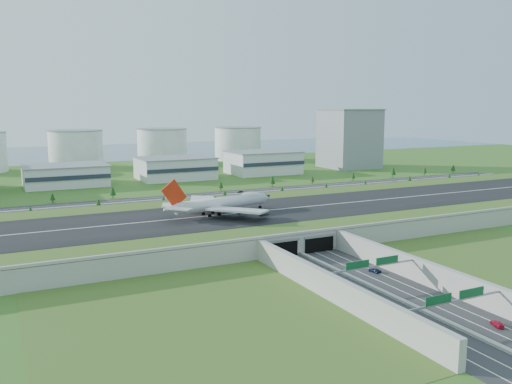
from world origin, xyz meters
name	(u,v)px	position (x,y,z in m)	size (l,w,h in m)	color
ground	(247,229)	(0.00, 0.00, 0.00)	(1200.00, 1200.00, 0.00)	#335B1C
airfield_deck	(247,221)	(0.00, -0.09, 4.12)	(520.00, 100.00, 9.20)	gray
underpass_road	(381,282)	(0.00, -99.42, 3.43)	(38.80, 120.40, 8.00)	#28282B
sign_gantry_near	(372,267)	(0.00, -95.04, 6.95)	(38.70, 0.70, 9.80)	gray
sign_gantry_far	(455,302)	(0.00, -130.04, 6.95)	(38.70, 0.70, 9.80)	gray
north_expressway	(184,199)	(0.00, 95.00, 0.06)	(560.00, 36.00, 0.12)	#28282B
tree_row	(214,190)	(20.46, 94.71, 4.37)	(498.94, 48.59, 8.45)	#3D2819
hangar_mid_a	(65,175)	(-60.00, 190.00, 7.50)	(58.00, 42.00, 15.00)	silver
hangar_mid_b	(175,168)	(25.00, 190.00, 8.50)	(58.00, 42.00, 17.00)	silver
hangar_mid_c	(263,163)	(105.00, 190.00, 9.50)	(58.00, 42.00, 19.00)	silver
office_tower	(349,139)	(200.00, 195.00, 27.50)	(46.00, 46.00, 55.00)	gray
fuel_tank_b	(76,149)	(-35.00, 310.00, 17.50)	(50.00, 50.00, 35.00)	silver
fuel_tank_c	(162,146)	(50.00, 310.00, 17.50)	(50.00, 50.00, 35.00)	silver
fuel_tank_d	(238,144)	(135.00, 310.00, 17.50)	(50.00, 50.00, 35.00)	silver
bay_water	(86,152)	(0.00, 480.00, 0.03)	(1200.00, 260.00, 0.06)	#3E5C77
boeing_747	(221,203)	(-12.73, 2.07, 13.43)	(61.00, 57.13, 19.04)	silver
car_0	(332,280)	(-8.68, -84.89, 0.79)	(1.59, 3.96, 1.35)	#B2B1B5
car_1	(395,311)	(-8.08, -115.90, 0.86)	(1.56, 4.48, 1.48)	white
car_2	(375,270)	(11.37, -82.22, 0.81)	(2.28, 4.94, 1.37)	#0C1A3D
car_3	(497,324)	(10.52, -135.32, 0.85)	(2.04, 5.01, 1.45)	#AF102C
car_5	(240,192)	(42.22, 100.62, 0.79)	(1.42, 4.06, 1.34)	black
car_6	(395,182)	(167.49, 89.53, 0.94)	(2.73, 5.93, 1.65)	silver
car_7	(169,197)	(-7.58, 101.20, 0.94)	(2.31, 5.68, 1.65)	white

